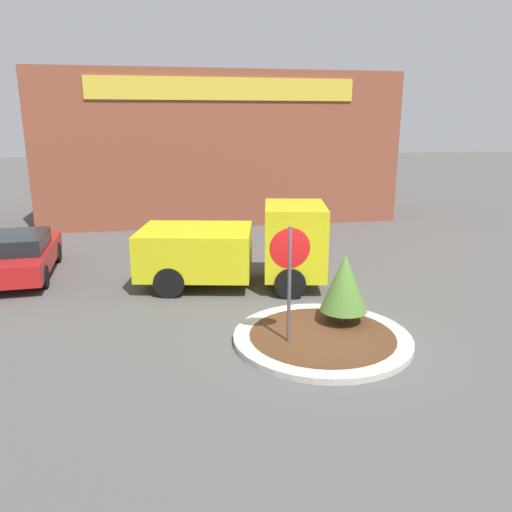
# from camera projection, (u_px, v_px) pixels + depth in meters

# --- Properties ---
(ground_plane) EXTENTS (120.00, 120.00, 0.00)m
(ground_plane) POSITION_uv_depth(u_px,v_px,m) (322.00, 341.00, 10.57)
(ground_plane) COLOR #514F4C
(traffic_island) EXTENTS (3.76, 3.76, 0.13)m
(traffic_island) POSITION_uv_depth(u_px,v_px,m) (322.00, 338.00, 10.55)
(traffic_island) COLOR #BCB7AD
(traffic_island) RESTS_ON ground_plane
(stop_sign) EXTENTS (0.82, 0.07, 2.52)m
(stop_sign) POSITION_uv_depth(u_px,v_px,m) (290.00, 264.00, 9.82)
(stop_sign) COLOR #4C4C51
(stop_sign) RESTS_ON ground_plane
(island_shrub) EXTENTS (1.05, 1.05, 1.58)m
(island_shrub) POSITION_uv_depth(u_px,v_px,m) (345.00, 282.00, 10.97)
(island_shrub) COLOR brown
(island_shrub) RESTS_ON traffic_island
(utility_truck) EXTENTS (5.48, 3.34, 2.30)m
(utility_truck) POSITION_uv_depth(u_px,v_px,m) (239.00, 247.00, 13.92)
(utility_truck) COLOR gold
(utility_truck) RESTS_ON ground_plane
(storefront_building) EXTENTS (15.78, 6.07, 6.58)m
(storefront_building) POSITION_uv_depth(u_px,v_px,m) (217.00, 147.00, 23.88)
(storefront_building) COLOR brown
(storefront_building) RESTS_ON ground_plane
(parked_sedan_red) EXTENTS (2.00, 4.52, 1.32)m
(parked_sedan_red) POSITION_uv_depth(u_px,v_px,m) (20.00, 254.00, 14.78)
(parked_sedan_red) COLOR #B21919
(parked_sedan_red) RESTS_ON ground_plane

